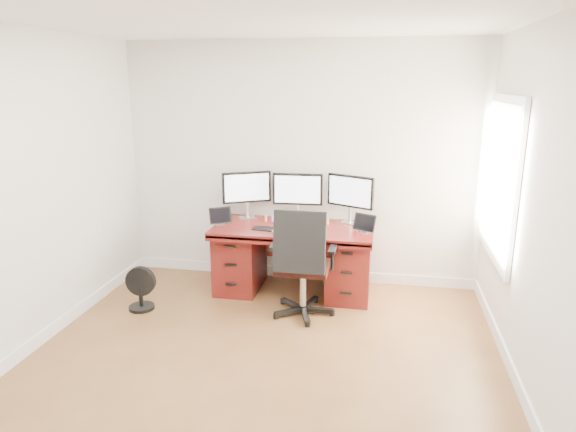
% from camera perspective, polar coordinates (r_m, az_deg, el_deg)
% --- Properties ---
extents(ground, '(4.50, 4.50, 0.00)m').
position_cam_1_polar(ground, '(4.18, -4.02, -18.11)').
color(ground, brown).
rests_on(ground, ground).
extents(back_wall, '(4.00, 0.10, 2.70)m').
position_cam_1_polar(back_wall, '(5.78, 1.39, 5.73)').
color(back_wall, silver).
rests_on(back_wall, ground).
extents(right_wall, '(0.10, 4.50, 2.70)m').
position_cam_1_polar(right_wall, '(3.77, 26.92, -0.94)').
color(right_wall, silver).
rests_on(right_wall, ground).
extents(desk, '(1.70, 0.80, 0.75)m').
position_cam_1_polar(desk, '(5.62, 0.63, -4.55)').
color(desk, '#5A1412').
rests_on(desk, ground).
extents(office_chair, '(0.63, 0.59, 1.12)m').
position_cam_1_polar(office_chair, '(5.06, 1.58, -7.25)').
color(office_chair, black).
rests_on(office_chair, ground).
extents(floor_fan, '(0.31, 0.26, 0.45)m').
position_cam_1_polar(floor_fan, '(5.47, -16.09, -7.81)').
color(floor_fan, black).
rests_on(floor_fan, ground).
extents(monitor_left, '(0.50, 0.28, 0.53)m').
position_cam_1_polar(monitor_left, '(5.78, -4.61, 3.02)').
color(monitor_left, silver).
rests_on(monitor_left, desk).
extents(monitor_center, '(0.55, 0.15, 0.53)m').
position_cam_1_polar(monitor_center, '(5.65, 1.07, 2.80)').
color(monitor_center, silver).
rests_on(monitor_center, desk).
extents(monitor_right, '(0.51, 0.27, 0.53)m').
position_cam_1_polar(monitor_right, '(5.59, 6.94, 2.55)').
color(monitor_right, silver).
rests_on(monitor_right, desk).
extents(tablet_left, '(0.24, 0.18, 0.19)m').
position_cam_1_polar(tablet_left, '(5.60, -7.55, -0.09)').
color(tablet_left, silver).
rests_on(tablet_left, desk).
extents(tablet_right, '(0.25, 0.16, 0.19)m').
position_cam_1_polar(tablet_right, '(5.33, 8.48, -0.90)').
color(tablet_right, silver).
rests_on(tablet_right, desk).
extents(keyboard, '(0.32, 0.23, 0.01)m').
position_cam_1_polar(keyboard, '(5.28, -0.10, -1.77)').
color(keyboard, white).
rests_on(keyboard, desk).
extents(trackpad, '(0.15, 0.15, 0.01)m').
position_cam_1_polar(trackpad, '(5.25, 2.95, -1.92)').
color(trackpad, silver).
rests_on(trackpad, desk).
extents(drawing_tablet, '(0.25, 0.18, 0.01)m').
position_cam_1_polar(drawing_tablet, '(5.41, -2.67, -1.40)').
color(drawing_tablet, black).
rests_on(drawing_tablet, desk).
extents(phone, '(0.14, 0.08, 0.01)m').
position_cam_1_polar(phone, '(5.42, 0.44, -1.36)').
color(phone, black).
rests_on(phone, desk).
extents(figurine_orange, '(0.03, 0.03, 0.07)m').
position_cam_1_polar(figurine_orange, '(5.67, -2.46, -0.23)').
color(figurine_orange, '#FAA13B').
rests_on(figurine_orange, desk).
extents(figurine_purple, '(0.03, 0.03, 0.07)m').
position_cam_1_polar(figurine_purple, '(5.66, -1.74, -0.27)').
color(figurine_purple, '#9E57CC').
rests_on(figurine_purple, desk).
extents(figurine_pink, '(0.03, 0.03, 0.07)m').
position_cam_1_polar(figurine_pink, '(5.63, -0.39, -0.33)').
color(figurine_pink, pink).
rests_on(figurine_pink, desk).
extents(figurine_blue, '(0.03, 0.03, 0.07)m').
position_cam_1_polar(figurine_blue, '(5.59, 2.25, -0.47)').
color(figurine_blue, '#4C81EF').
rests_on(figurine_blue, desk).
extents(figurine_brown, '(0.03, 0.03, 0.07)m').
position_cam_1_polar(figurine_brown, '(5.58, 3.25, -0.52)').
color(figurine_brown, brown).
rests_on(figurine_brown, desk).
extents(figurine_yellow, '(0.03, 0.03, 0.07)m').
position_cam_1_polar(figurine_yellow, '(5.56, 4.45, -0.57)').
color(figurine_yellow, '#D9BB5E').
rests_on(figurine_yellow, desk).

